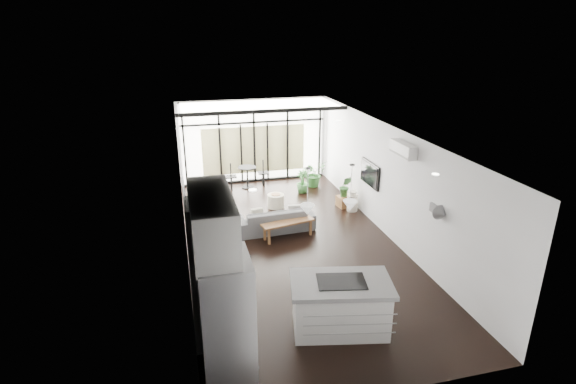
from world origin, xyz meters
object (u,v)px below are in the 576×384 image
island (340,305)px  sofa (274,215)px  tv (370,174)px  pouf (276,201)px  fridge (226,317)px  console_bench (288,229)px  milk_can (352,201)px

island → sofa: size_ratio=0.84×
sofa → tv: bearing=178.7°
island → pouf: (0.16, 5.79, -0.28)m
fridge → console_bench: bearing=64.7°
milk_can → sofa: bearing=-164.2°
tv → island: bearing=-119.2°
fridge → tv: size_ratio=1.79×
sofa → milk_can: sofa is taller
sofa → milk_can: size_ratio=3.40×
pouf → island: bearing=-91.6°
console_bench → milk_can: bearing=16.7°
pouf → milk_can: 2.24m
island → milk_can: bearing=77.6°
sofa → tv: tv is taller
fridge → tv: bearing=47.8°
pouf → milk_can: bearing=-21.1°
island → tv: tv is taller
sofa → pouf: 1.57m
pouf → tv: (2.30, -1.40, 1.10)m
island → fridge: fridge is taller
fridge → pouf: fridge is taller
fridge → tv: (4.49, 4.95, 0.32)m
island → tv: bearing=72.7°
fridge → sofa: (1.81, 4.84, -0.58)m
island → tv: 5.10m
fridge → pouf: bearing=71.0°
fridge → sofa: bearing=69.5°
sofa → console_bench: size_ratio=1.50×
pouf → sofa: bearing=-104.2°
island → console_bench: (0.01, 3.75, -0.25)m
fridge → pouf: (2.19, 6.35, -0.79)m
fridge → milk_can: fridge is taller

